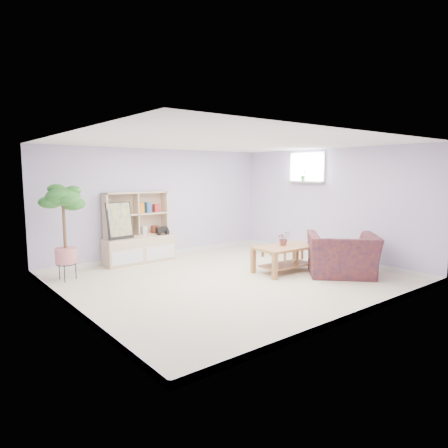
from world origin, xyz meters
TOP-DOWN VIEW (x-y plane):
  - floor at (0.00, 0.00)m, footprint 5.50×5.00m
  - ceiling at (0.00, 0.00)m, footprint 5.50×5.00m
  - walls at (0.00, 0.00)m, footprint 5.51×5.01m
  - baseboard at (0.00, 0.00)m, footprint 5.50×5.00m
  - window at (2.73, 0.60)m, footprint 0.10×0.98m
  - window_sill at (2.67, 0.60)m, footprint 0.14×1.00m
  - storage_unit at (-0.65, 2.24)m, footprint 1.49×0.50m
  - poster at (-1.09, 2.18)m, footprint 0.55×0.17m
  - toy_truck at (-0.14, 2.17)m, footprint 0.37×0.28m
  - coffee_table at (1.19, -0.23)m, footprint 1.26×0.73m
  - table_plant at (1.18, -0.15)m, footprint 0.30×0.27m
  - floor_tree at (-2.30, 1.75)m, footprint 0.63×0.63m
  - armchair at (1.76, -1.07)m, footprint 1.59×1.59m
  - sill_plant at (2.67, 0.65)m, footprint 0.18×0.17m

SIDE VIEW (x-z plane):
  - floor at x=0.00m, z-range -0.01..0.01m
  - baseboard at x=0.00m, z-range 0.00..0.10m
  - coffee_table at x=1.19m, z-range 0.00..0.50m
  - armchair at x=1.76m, z-range 0.00..0.89m
  - table_plant at x=1.18m, z-range 0.50..0.78m
  - toy_truck at x=-0.14m, z-range 0.56..0.74m
  - storage_unit at x=-0.65m, z-range 0.00..1.49m
  - floor_tree at x=-2.30m, z-range 0.00..1.70m
  - poster at x=-1.09m, z-range 0.56..1.31m
  - walls at x=0.00m, z-range 0.00..2.40m
  - window_sill at x=2.67m, z-range 1.66..1.70m
  - sill_plant at x=2.67m, z-range 1.70..1.96m
  - window at x=2.73m, z-range 1.66..2.34m
  - ceiling at x=0.00m, z-range 2.40..2.40m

